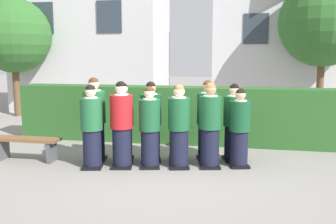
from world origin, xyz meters
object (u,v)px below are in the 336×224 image
student_rear_row_3 (178,125)px  student_rear_row_4 (207,122)px  wooden_bench (27,144)px  student_front_row_3 (179,128)px  student_front_row_2 (150,129)px  student_in_red_blazer (122,127)px  student_rear_row_0 (95,121)px  student_rear_row_1 (123,124)px  student_front_row_0 (92,129)px  student_rear_row_2 (151,123)px  student_front_row_5 (240,130)px  student_rear_row_5 (233,124)px  student_front_row_4 (210,127)px

student_rear_row_3 → student_rear_row_4: (0.59, 0.11, 0.05)m
wooden_bench → student_front_row_3: bearing=2.4°
student_rear_row_4 → wooden_bench: (-3.65, -0.73, -0.44)m
student_front_row_2 → student_rear_row_3: size_ratio=1.01×
student_in_red_blazer → student_rear_row_0: size_ratio=0.97×
student_rear_row_1 → student_rear_row_3: bearing=11.6°
student_in_red_blazer → student_rear_row_4: student_in_red_blazer is taller
student_front_row_0 → student_rear_row_2: student_rear_row_2 is taller
student_front_row_3 → wooden_bench: size_ratio=1.15×
student_front_row_2 → student_rear_row_0: size_ratio=0.92×
student_front_row_5 → student_rear_row_4: bearing=154.0°
student_front_row_0 → student_front_row_2: 1.11m
student_rear_row_1 → student_front_row_2: bearing=-28.8°
student_rear_row_0 → student_rear_row_1: student_rear_row_0 is taller
student_in_red_blazer → student_rear_row_2: student_in_red_blazer is taller
student_front_row_0 → student_front_row_2: student_front_row_0 is taller
student_rear_row_4 → student_rear_row_5: student_rear_row_4 is taller
student_rear_row_1 → student_rear_row_3: size_ratio=1.04×
student_rear_row_2 → student_rear_row_4: 1.16m
student_front_row_0 → student_rear_row_4: (2.13, 0.93, 0.03)m
student_rear_row_3 → student_rear_row_1: bearing=-168.4°
student_front_row_4 → student_rear_row_2: 1.26m
student_rear_row_2 → student_front_row_5: bearing=-3.6°
student_front_row_5 → student_rear_row_2: size_ratio=0.94×
student_front_row_0 → student_in_red_blazer: student_in_red_blazer is taller
student_front_row_0 → student_rear_row_1: (0.44, 0.60, 0.00)m
student_front_row_2 → student_rear_row_4: (1.05, 0.69, 0.04)m
student_in_red_blazer → student_rear_row_3: student_in_red_blazer is taller
student_rear_row_1 → student_rear_row_2: 0.57m
student_rear_row_0 → student_rear_row_4: 2.31m
student_rear_row_5 → student_front_row_4: bearing=-128.4°
student_rear_row_2 → student_rear_row_4: size_ratio=0.98×
student_front_row_5 → student_in_red_blazer: bearing=-168.2°
student_rear_row_2 → student_rear_row_5: 1.69m
student_rear_row_5 → wooden_bench: 4.28m
student_front_row_2 → student_rear_row_4: size_ratio=0.95×
student_rear_row_0 → student_rear_row_4: (2.26, 0.47, -0.03)m
student_front_row_4 → student_rear_row_1: size_ratio=1.02×
student_rear_row_5 → student_rear_row_4: bearing=-170.5°
student_front_row_3 → student_rear_row_0: size_ratio=0.94×
student_rear_row_1 → student_front_row_0: bearing=-126.1°
student_rear_row_2 → wooden_bench: 2.60m
student_in_red_blazer → student_front_row_4: size_ratio=1.02×
student_front_row_3 → student_rear_row_5: size_ratio=1.01×
student_front_row_5 → student_rear_row_1: size_ratio=0.95×
student_front_row_0 → student_rear_row_0: size_ratio=0.94×
student_front_row_3 → student_rear_row_1: (-1.21, 0.27, 0.00)m
student_rear_row_3 → student_rear_row_4: 0.60m
student_rear_row_2 → student_in_red_blazer: bearing=-127.5°
student_front_row_5 → wooden_bench: 4.34m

